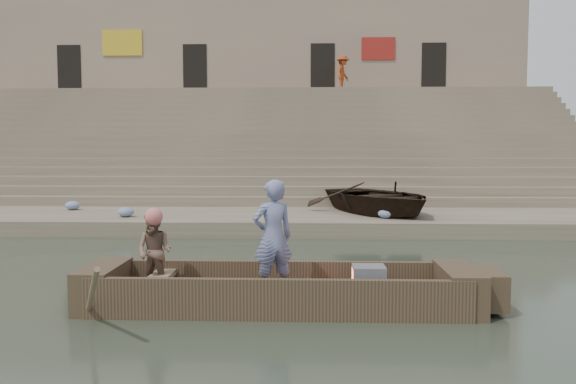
# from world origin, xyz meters

# --- Properties ---
(ground) EXTENTS (120.00, 120.00, 0.00)m
(ground) POSITION_xyz_m (0.00, 0.00, 0.00)
(ground) COLOR #2C3528
(ground) RESTS_ON ground
(lower_landing) EXTENTS (32.00, 4.00, 0.40)m
(lower_landing) POSITION_xyz_m (0.00, 8.00, 0.20)
(lower_landing) COLOR gray
(lower_landing) RESTS_ON ground
(mid_landing) EXTENTS (32.00, 3.00, 2.80)m
(mid_landing) POSITION_xyz_m (0.00, 15.50, 1.40)
(mid_landing) COLOR gray
(mid_landing) RESTS_ON ground
(upper_landing) EXTENTS (32.00, 3.00, 5.20)m
(upper_landing) POSITION_xyz_m (0.00, 22.50, 2.60)
(upper_landing) COLOR gray
(upper_landing) RESTS_ON ground
(ghat_steps) EXTENTS (32.00, 11.00, 5.20)m
(ghat_steps) POSITION_xyz_m (0.00, 17.19, 1.80)
(ghat_steps) COLOR gray
(ghat_steps) RESTS_ON ground
(building_wall) EXTENTS (32.00, 5.07, 11.20)m
(building_wall) POSITION_xyz_m (0.00, 26.50, 5.60)
(building_wall) COLOR gray
(building_wall) RESTS_ON ground
(main_rowboat) EXTENTS (5.00, 1.30, 0.22)m
(main_rowboat) POSITION_xyz_m (3.88, -0.36, 0.11)
(main_rowboat) COLOR brown
(main_rowboat) RESTS_ON ground
(rowboat_trim) EXTENTS (6.04, 2.63, 1.81)m
(rowboat_trim) POSITION_xyz_m (4.09, -0.36, 0.31)
(rowboat_trim) COLOR brown
(rowboat_trim) RESTS_ON ground
(standing_man) EXTENTS (0.70, 0.60, 1.63)m
(standing_man) POSITION_xyz_m (3.80, -0.41, 1.03)
(standing_man) COLOR navy
(standing_man) RESTS_ON main_rowboat
(rowing_man) EXTENTS (0.65, 0.57, 1.14)m
(rowing_man) POSITION_xyz_m (2.06, -0.26, 0.79)
(rowing_man) COLOR #287A5B
(rowing_man) RESTS_ON main_rowboat
(television) EXTENTS (0.46, 0.42, 0.40)m
(television) POSITION_xyz_m (5.15, -0.36, 0.42)
(television) COLOR slate
(television) RESTS_ON main_rowboat
(beached_rowboat) EXTENTS (4.75, 5.35, 0.92)m
(beached_rowboat) POSITION_xyz_m (6.28, 8.27, 0.86)
(beached_rowboat) COLOR #2D2116
(beached_rowboat) RESTS_ON lower_landing
(pedestrian) EXTENTS (1.11, 1.38, 1.87)m
(pedestrian) POSITION_xyz_m (6.03, 22.70, 6.13)
(pedestrian) COLOR #A3401B
(pedestrian) RESTS_ON upper_landing
(cloth_bundles) EXTENTS (9.66, 2.22, 0.26)m
(cloth_bundles) POSITION_xyz_m (0.94, 7.72, 0.53)
(cloth_bundles) COLOR #3F5999
(cloth_bundles) RESTS_ON lower_landing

